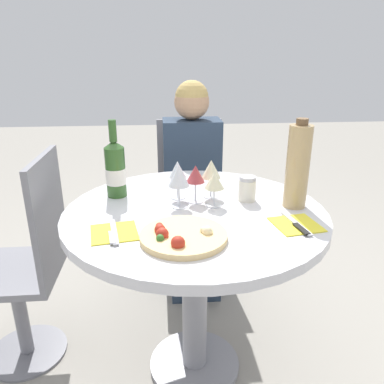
% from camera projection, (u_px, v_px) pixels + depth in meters
% --- Properties ---
extents(ground_plane, '(12.00, 12.00, 0.00)m').
position_uv_depth(ground_plane, '(195.00, 365.00, 1.69)').
color(ground_plane, gray).
rests_on(ground_plane, ground).
extents(dining_table, '(0.99, 0.99, 0.77)m').
position_uv_depth(dining_table, '(195.00, 242.00, 1.47)').
color(dining_table, gray).
rests_on(dining_table, ground_plane).
extents(chair_behind_diner, '(0.39, 0.39, 0.95)m').
position_uv_depth(chair_behind_diner, '(191.00, 202.00, 2.32)').
color(chair_behind_diner, slate).
rests_on(chair_behind_diner, ground_plane).
extents(seated_diner, '(0.32, 0.43, 1.19)m').
position_uv_depth(seated_diner, '(193.00, 197.00, 2.15)').
color(seated_diner, '#28384C').
rests_on(seated_diner, ground_plane).
extents(chair_empty_side, '(0.39, 0.39, 0.95)m').
position_uv_depth(chair_empty_side, '(29.00, 268.00, 1.61)').
color(chair_empty_side, slate).
rests_on(chair_empty_side, ground_plane).
extents(pizza_large, '(0.28, 0.28, 0.05)m').
position_uv_depth(pizza_large, '(182.00, 236.00, 1.19)').
color(pizza_large, '#E5C17F').
rests_on(pizza_large, dining_table).
extents(wine_bottle, '(0.08, 0.08, 0.31)m').
position_uv_depth(wine_bottle, '(115.00, 169.00, 1.51)').
color(wine_bottle, '#2D5623').
rests_on(wine_bottle, dining_table).
extents(tall_carafe, '(0.09, 0.09, 0.34)m').
position_uv_depth(tall_carafe, '(297.00, 166.00, 1.40)').
color(tall_carafe, tan).
rests_on(tall_carafe, dining_table).
extents(sugar_shaker, '(0.07, 0.07, 0.10)m').
position_uv_depth(sugar_shaker, '(247.00, 189.00, 1.49)').
color(sugar_shaker, silver).
rests_on(sugar_shaker, dining_table).
extents(wine_glass_back_right, '(0.08, 0.08, 0.16)m').
position_uv_depth(wine_glass_back_right, '(211.00, 170.00, 1.50)').
color(wine_glass_back_right, silver).
rests_on(wine_glass_back_right, dining_table).
extents(wine_glass_back_left, '(0.07, 0.07, 0.16)m').
position_uv_depth(wine_glass_back_left, '(177.00, 171.00, 1.49)').
color(wine_glass_back_left, silver).
rests_on(wine_glass_back_left, dining_table).
extents(wine_glass_front_left, '(0.08, 0.08, 0.17)m').
position_uv_depth(wine_glass_front_left, '(179.00, 176.00, 1.40)').
color(wine_glass_front_left, silver).
rests_on(wine_glass_front_left, dining_table).
extents(wine_glass_front_right, '(0.08, 0.08, 0.14)m').
position_uv_depth(wine_glass_front_right, '(214.00, 181.00, 1.42)').
color(wine_glass_front_right, silver).
rests_on(wine_glass_front_right, dining_table).
extents(wine_glass_center, '(0.07, 0.07, 0.15)m').
position_uv_depth(wine_glass_center, '(195.00, 175.00, 1.45)').
color(wine_glass_center, silver).
rests_on(wine_glass_center, dining_table).
extents(place_setting_left, '(0.17, 0.19, 0.01)m').
position_uv_depth(place_setting_left, '(114.00, 233.00, 1.23)').
color(place_setting_left, yellow).
rests_on(place_setting_left, dining_table).
extents(place_setting_right, '(0.17, 0.19, 0.01)m').
position_uv_depth(place_setting_right, '(296.00, 225.00, 1.29)').
color(place_setting_right, yellow).
rests_on(place_setting_right, dining_table).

